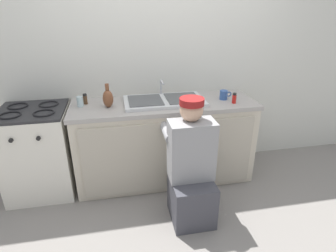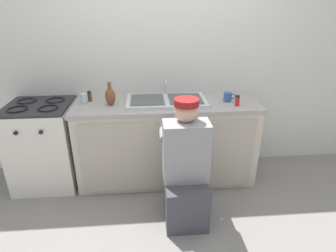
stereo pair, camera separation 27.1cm
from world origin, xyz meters
The scene contains 12 objects.
ground_plane centered at (0.00, 0.00, 0.00)m, with size 12.00×12.00×0.00m, color gray.
back_wall centered at (0.00, 0.65, 1.25)m, with size 6.00×0.10×2.50m, color silver.
counter_cabinet centered at (0.00, 0.29, 0.41)m, with size 1.82×0.62×0.83m.
countertop centered at (0.00, 0.30, 0.85)m, with size 1.86×0.62×0.04m, color #9E9993.
sink_double_basin centered at (0.00, 0.30, 0.89)m, with size 0.80×0.44×0.19m.
stove_range centered at (-1.26, 0.30, 0.44)m, with size 0.62×0.62×0.89m.
plumber_person centered at (0.11, -0.37, 0.46)m, with size 0.42×0.61×1.10m.
spice_bottle_red centered at (0.68, 0.14, 0.92)m, with size 0.04×0.04×0.10m.
vase_decorative centered at (-0.55, 0.27, 0.96)m, with size 0.10×0.10×0.23m.
spice_bottle_pepper centered at (-0.77, 0.40, 0.92)m, with size 0.04×0.04×0.10m.
coffee_mug centered at (0.62, 0.28, 0.92)m, with size 0.13×0.08×0.09m.
water_glass centered at (-0.82, 0.34, 0.92)m, with size 0.06×0.06×0.10m.
Camera 2 is at (-0.21, -2.38, 1.80)m, focal length 30.00 mm.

